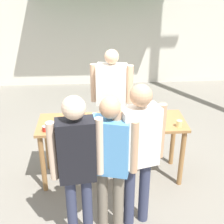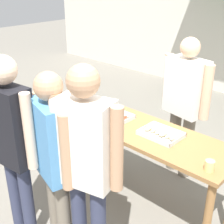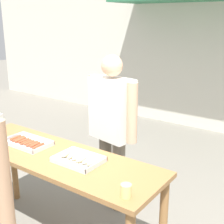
{
  "view_description": "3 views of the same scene",
  "coord_description": "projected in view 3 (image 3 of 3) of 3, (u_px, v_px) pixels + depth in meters",
  "views": [
    {
      "loc": [
        -0.25,
        -3.83,
        2.96
      ],
      "look_at": [
        0.0,
        0.0,
        1.08
      ],
      "focal_mm": 50.0,
      "sensor_mm": 36.0,
      "label": 1
    },
    {
      "loc": [
        1.75,
        -2.25,
        2.39
      ],
      "look_at": [
        -0.38,
        0.02,
        0.98
      ],
      "focal_mm": 50.0,
      "sensor_mm": 36.0,
      "label": 2
    },
    {
      "loc": [
        1.89,
        -1.77,
        2.1
      ],
      "look_at": [
        0.05,
        0.82,
        1.13
      ],
      "focal_mm": 50.0,
      "sensor_mm": 36.0,
      "label": 3
    }
  ],
  "objects": [
    {
      "name": "food_tray_buns",
      "position": [
        79.0,
        159.0,
        2.63
      ],
      "size": [
        0.39,
        0.29,
        0.06
      ],
      "color": "silver",
      "rests_on": "serving_table"
    },
    {
      "name": "serving_table",
      "position": [
        55.0,
        168.0,
        2.81
      ],
      "size": [
        2.06,
        0.64,
        0.93
      ],
      "color": "olive",
      "rests_on": "ground"
    },
    {
      "name": "beer_cup",
      "position": [
        126.0,
        191.0,
        2.11
      ],
      "size": [
        0.08,
        0.08,
        0.09
      ],
      "color": "#DBC67A",
      "rests_on": "serving_table"
    },
    {
      "name": "building_facade_back",
      "position": [
        214.0,
        8.0,
        5.49
      ],
      "size": [
        12.0,
        1.11,
        4.5
      ],
      "color": "beige",
      "rests_on": "ground"
    },
    {
      "name": "person_server_behind_table",
      "position": [
        112.0,
        121.0,
        3.36
      ],
      "size": [
        0.68,
        0.34,
        1.74
      ],
      "rotation": [
        0.0,
        0.0,
        -0.18
      ],
      "color": "#756B5B",
      "rests_on": "ground"
    },
    {
      "name": "food_tray_sausages",
      "position": [
        27.0,
        143.0,
        2.99
      ],
      "size": [
        0.46,
        0.27,
        0.04
      ],
      "color": "silver",
      "rests_on": "serving_table"
    }
  ]
}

